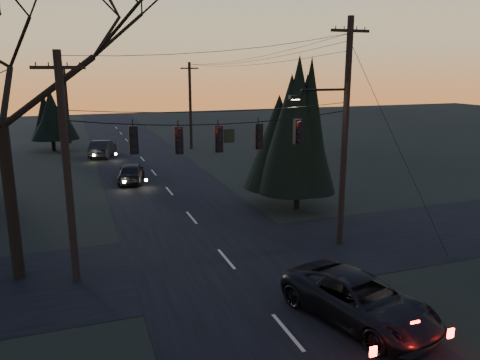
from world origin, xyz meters
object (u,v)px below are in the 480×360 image
object	(u,v)px
suv_near	(359,300)
sedan_oncoming_a	(131,173)
utility_pole_left	(77,281)
utility_pole_right	(339,243)
utility_pole_far_l	(70,143)
utility_pole_far_r	(191,149)
sedan_oncoming_b	(103,148)
evergreen_right	(299,125)

from	to	relation	value
suv_near	sedan_oncoming_a	distance (m)	21.99
utility_pole_left	sedan_oncoming_a	world-z (taller)	utility_pole_left
utility_pole_right	utility_pole_far_l	xyz separation A→B (m)	(-11.50, 36.00, 0.00)
utility_pole_right	utility_pole_far_r	size ratio (longest dim) A/B	1.18
utility_pole_far_r	sedan_oncoming_b	world-z (taller)	utility_pole_far_r
evergreen_right	sedan_oncoming_a	xyz separation A→B (m)	(-8.10, 9.80, -4.13)
utility_pole_right	utility_pole_left	distance (m)	11.50
utility_pole_left	utility_pole_right	bearing A→B (deg)	0.00
utility_pole_right	evergreen_right	size ratio (longest dim) A/B	1.18
utility_pole_far_r	evergreen_right	xyz separation A→B (m)	(0.60, -22.39, 4.84)
sedan_oncoming_b	suv_near	bearing A→B (deg)	116.14
evergreen_right	utility_pole_right	bearing A→B (deg)	-96.12
utility_pole_left	sedan_oncoming_a	bearing A→B (deg)	75.45
utility_pole_far_r	sedan_oncoming_a	distance (m)	14.67
suv_near	utility_pole_far_l	bearing A→B (deg)	85.29
sedan_oncoming_a	sedan_oncoming_b	bearing A→B (deg)	-71.99
utility_pole_right	utility_pole_far_r	distance (m)	28.00
suv_near	sedan_oncoming_b	xyz separation A→B (m)	(-5.62, 32.51, 0.03)
suv_near	utility_pole_left	bearing A→B (deg)	127.90
utility_pole_right	utility_pole_far_r	xyz separation A→B (m)	(0.00, 28.00, 0.00)
utility_pole_far_l	sedan_oncoming_a	distance (m)	20.99
utility_pole_far_r	evergreen_right	size ratio (longest dim) A/B	1.00
utility_pole_left	sedan_oncoming_a	xyz separation A→B (m)	(4.00, 15.41, 0.71)
suv_near	utility_pole_far_r	bearing A→B (deg)	68.83
evergreen_right	suv_near	xyz separation A→B (m)	(-3.69, -11.75, -4.10)
utility_pole_far_r	sedan_oncoming_b	xyz separation A→B (m)	(-8.70, -1.62, 0.77)
utility_pole_left	utility_pole_far_r	world-z (taller)	same
utility_pole_far_r	suv_near	xyz separation A→B (m)	(-3.08, -34.14, 0.74)
utility_pole_far_l	evergreen_right	bearing A→B (deg)	-68.29
evergreen_right	sedan_oncoming_a	bearing A→B (deg)	129.60
utility_pole_left	utility_pole_far_l	bearing A→B (deg)	90.00
utility_pole_right	suv_near	size ratio (longest dim) A/B	1.89
suv_near	sedan_oncoming_b	world-z (taller)	sedan_oncoming_b
evergreen_right	utility_pole_far_l	bearing A→B (deg)	111.71
utility_pole_left	sedan_oncoming_a	size ratio (longest dim) A/B	2.05
utility_pole_left	suv_near	distance (m)	10.44
utility_pole_right	utility_pole_left	bearing A→B (deg)	180.00
utility_pole_right	utility_pole_far_l	distance (m)	37.79
sedan_oncoming_a	sedan_oncoming_b	distance (m)	11.03
utility_pole_left	evergreen_right	size ratio (longest dim) A/B	1.00
utility_pole_far_l	evergreen_right	size ratio (longest dim) A/B	0.94
utility_pole_left	utility_pole_far_l	xyz separation A→B (m)	(0.00, 36.00, 0.00)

